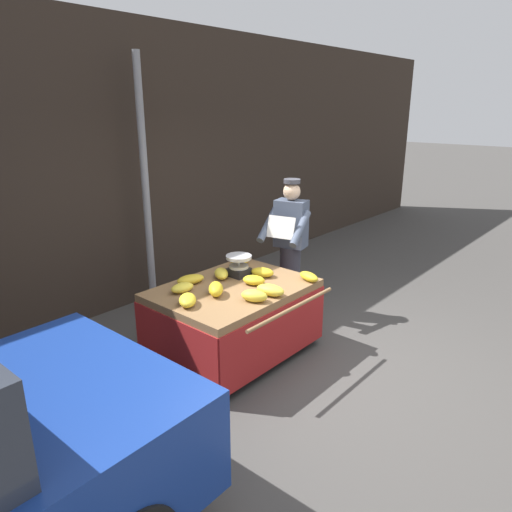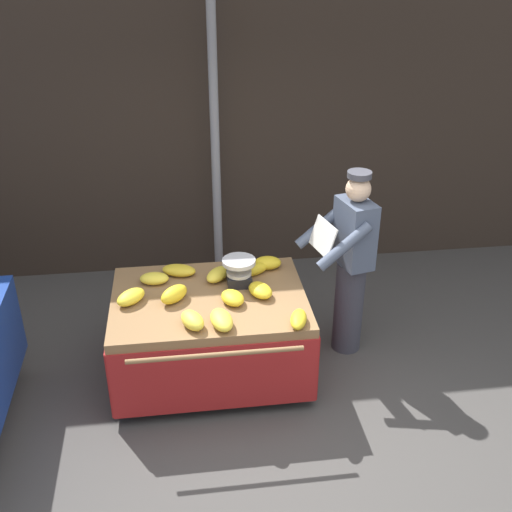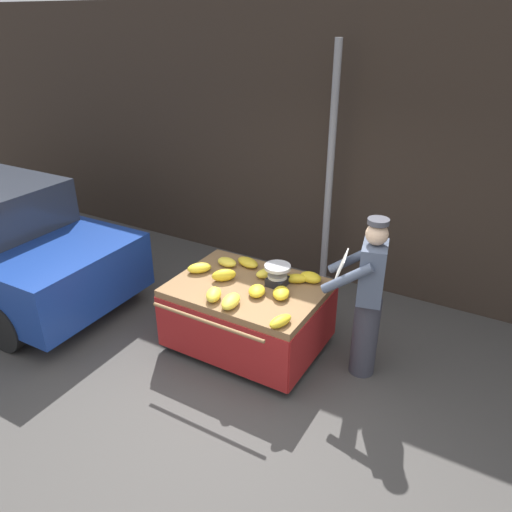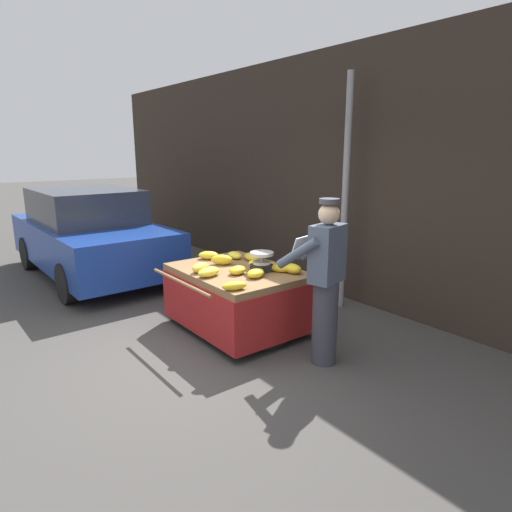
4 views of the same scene
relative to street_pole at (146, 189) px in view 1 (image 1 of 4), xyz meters
The scene contains 18 objects.
ground_plane 3.09m from the street_pole, 85.57° to the right, with size 60.00×60.00×0.00m, color #423F3D.
back_wall 0.53m from the street_pole, 64.89° to the left, with size 16.00×0.24×3.58m, color #332821.
street_pole is the anchor object (origin of this frame).
banana_cart 1.95m from the street_pole, 96.72° to the right, with size 1.61×1.38×0.77m.
weighing_scale 1.64m from the street_pole, 87.22° to the right, with size 0.28×0.28×0.23m.
banana_bunch_0 1.70m from the street_pole, 114.82° to the right, with size 0.16×0.24×0.09m, color yellow.
banana_bunch_1 1.55m from the street_pole, 80.57° to the right, with size 0.12×0.26×0.10m, color gold.
banana_bunch_2 1.54m from the street_pole, 108.68° to the right, with size 0.16×0.30×0.09m, color gold.
banana_bunch_3 2.00m from the street_pole, 116.15° to the right, with size 0.16×0.27×0.11m, color yellow.
banana_bunch_4 2.23m from the street_pole, 99.38° to the right, with size 0.15×0.26×0.11m, color yellow.
banana_bunch_5 1.50m from the street_pole, 74.31° to the right, with size 0.16×0.24×0.11m, color gold.
banana_bunch_6 1.93m from the street_pole, 90.38° to the right, with size 0.17×0.24×0.10m, color gold.
banana_bunch_7 1.91m from the street_pole, 105.67° to the right, with size 0.14×0.27×0.13m, color gold.
banana_bunch_8 1.87m from the street_pole, 82.44° to the right, with size 0.17×0.25×0.10m, color gold.
banana_bunch_9 1.58m from the street_pole, 94.07° to the right, with size 0.14×0.27×0.10m, color yellow.
banana_bunch_10 2.23m from the street_pole, 93.43° to the right, with size 0.16×0.29×0.11m, color yellow.
banana_bunch_11 2.32m from the street_pole, 78.05° to the right, with size 0.12×0.26×0.09m, color gold.
vendor_person 1.92m from the street_pole, 54.10° to the right, with size 0.66×0.61×1.71m.
Camera 1 is at (-3.64, -2.14, 2.55)m, focal length 33.00 mm.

